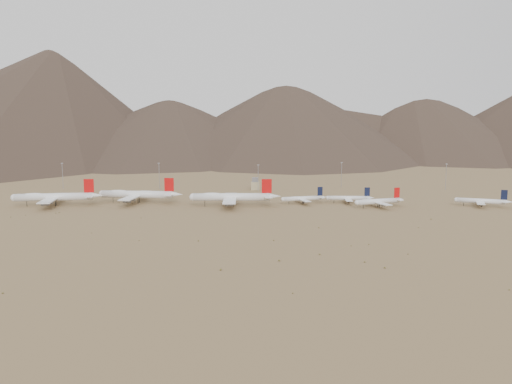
{
  "coord_description": "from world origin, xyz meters",
  "views": [
    {
      "loc": [
        33.03,
        -362.81,
        65.68
      ],
      "look_at": [
        31.2,
        30.0,
        10.52
      ],
      "focal_mm": 35.0,
      "sensor_mm": 36.0,
      "label": 1
    }
  ],
  "objects_px": {
    "widebody_east": "(232,197)",
    "narrowbody_a": "(304,198)",
    "narrowbody_b": "(349,198)",
    "control_tower": "(255,184)",
    "widebody_west": "(54,197)",
    "widebody_centre": "(137,194)"
  },
  "relations": [
    {
      "from": "widebody_east",
      "to": "narrowbody_a",
      "type": "xyz_separation_m",
      "value": [
        57.55,
        12.99,
        -3.11
      ]
    },
    {
      "from": "narrowbody_b",
      "to": "control_tower",
      "type": "height_order",
      "value": "narrowbody_b"
    },
    {
      "from": "control_tower",
      "to": "widebody_west",
      "type": "bearing_deg",
      "value": -149.09
    },
    {
      "from": "widebody_centre",
      "to": "widebody_west",
      "type": "bearing_deg",
      "value": -161.33
    },
    {
      "from": "widebody_centre",
      "to": "widebody_east",
      "type": "xyz_separation_m",
      "value": [
        78.09,
        -15.3,
        0.17
      ]
    },
    {
      "from": "narrowbody_a",
      "to": "narrowbody_b",
      "type": "relative_size",
      "value": 0.98
    },
    {
      "from": "widebody_centre",
      "to": "narrowbody_a",
      "type": "height_order",
      "value": "widebody_centre"
    },
    {
      "from": "widebody_centre",
      "to": "control_tower",
      "type": "xyz_separation_m",
      "value": [
        95.79,
        80.48,
        -1.91
      ]
    },
    {
      "from": "widebody_east",
      "to": "narrowbody_a",
      "type": "height_order",
      "value": "widebody_east"
    },
    {
      "from": "widebody_west",
      "to": "narrowbody_b",
      "type": "xyz_separation_m",
      "value": [
        235.64,
        14.34,
        -2.98
      ]
    },
    {
      "from": "widebody_centre",
      "to": "widebody_east",
      "type": "height_order",
      "value": "widebody_east"
    },
    {
      "from": "narrowbody_b",
      "to": "widebody_east",
      "type": "bearing_deg",
      "value": -168.51
    },
    {
      "from": "widebody_west",
      "to": "narrowbody_b",
      "type": "relative_size",
      "value": 1.77
    },
    {
      "from": "widebody_east",
      "to": "narrowbody_a",
      "type": "relative_size",
      "value": 1.85
    },
    {
      "from": "narrowbody_a",
      "to": "control_tower",
      "type": "height_order",
      "value": "narrowbody_a"
    },
    {
      "from": "widebody_east",
      "to": "control_tower",
      "type": "bearing_deg",
      "value": 77.98
    },
    {
      "from": "widebody_west",
      "to": "narrowbody_a",
      "type": "distance_m",
      "value": 198.36
    },
    {
      "from": "widebody_east",
      "to": "narrowbody_b",
      "type": "distance_m",
      "value": 96.5
    },
    {
      "from": "narrowbody_a",
      "to": "widebody_centre",
      "type": "bearing_deg",
      "value": 163.11
    },
    {
      "from": "widebody_west",
      "to": "narrowbody_b",
      "type": "distance_m",
      "value": 236.1
    },
    {
      "from": "widebody_centre",
      "to": "control_tower",
      "type": "relative_size",
      "value": 5.87
    },
    {
      "from": "narrowbody_b",
      "to": "control_tower",
      "type": "xyz_separation_m",
      "value": [
        -77.51,
        80.36,
        1.07
      ]
    }
  ]
}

